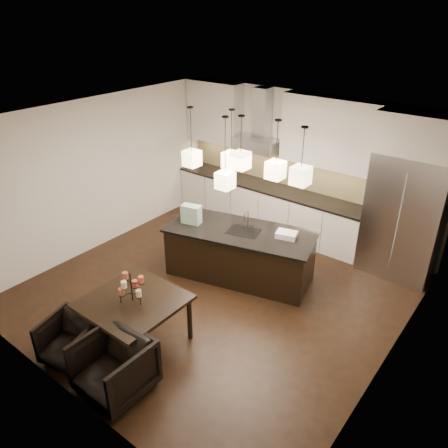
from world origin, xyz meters
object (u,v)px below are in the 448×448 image
Objects in this scene: armchair_left at (71,340)px; armchair_right at (114,367)px; island_body at (240,254)px; dining_table at (135,321)px; refrigerator at (404,216)px.

armchair_left is 0.87m from armchair_right.
island_body reaches higher than armchair_right.
island_body is 3.02m from armchair_left.
armchair_right is (0.43, -0.72, 0.01)m from dining_table.
island_body is at bearing 96.01° from armchair_right.
armchair_right is (-1.77, -4.74, -0.70)m from refrigerator.
refrigerator is 0.90× the size of island_body.
dining_table is (-2.21, -4.01, -0.71)m from refrigerator.
refrigerator is at bearing 69.72° from armchair_right.
armchair_right is at bearing -59.10° from dining_table.
refrigerator reaches higher than armchair_right.
dining_table is at bearing 44.03° from armchair_left.
armchair_right is (0.87, 0.00, 0.06)m from armchair_left.
armchair_left is at bearing -179.70° from armchair_right.
island_body is at bearing 86.51° from dining_table.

